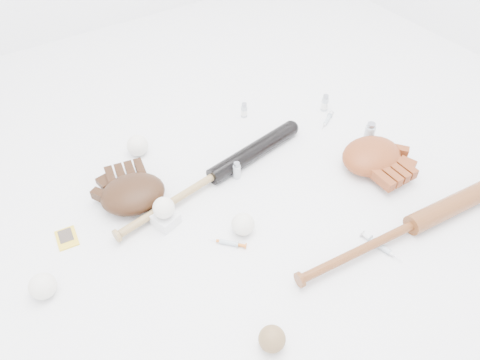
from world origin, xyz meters
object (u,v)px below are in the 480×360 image
bat_dark (214,176)px  glove_dark (133,193)px  pedestal (166,219)px  bat_wood (413,225)px

bat_dark → glove_dark: bearing=158.0°
bat_dark → pedestal: 0.24m
bat_dark → bat_wood: 0.68m
glove_dark → pedestal: bearing=-60.5°
bat_dark → glove_dark: 0.29m
bat_dark → glove_dark: (-0.28, 0.06, 0.02)m
bat_wood → glove_dark: 0.92m
bat_wood → pedestal: size_ratio=12.67×
glove_dark → pedestal: glove_dark is taller
bat_dark → pedestal: (-0.23, -0.08, -0.01)m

